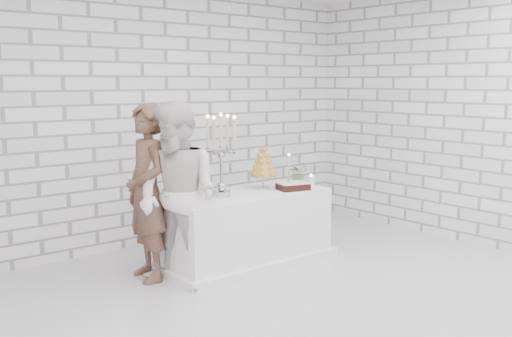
% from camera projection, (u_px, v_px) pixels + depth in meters
% --- Properties ---
extents(ground, '(6.00, 5.00, 0.01)m').
position_uv_depth(ground, '(290.00, 305.00, 5.06)').
color(ground, silver).
rests_on(ground, ground).
extents(wall_back, '(6.00, 0.01, 3.00)m').
position_uv_depth(wall_back, '(144.00, 117.00, 6.75)').
color(wall_back, white).
rests_on(wall_back, ground).
extents(wall_right, '(0.01, 5.00, 3.00)m').
position_uv_depth(wall_right, '(484.00, 117.00, 6.73)').
color(wall_right, white).
rests_on(wall_right, ground).
extents(cake_table, '(1.80, 0.80, 0.75)m').
position_uv_depth(cake_table, '(245.00, 227.00, 6.24)').
color(cake_table, white).
rests_on(cake_table, ground).
extents(groom, '(0.48, 0.67, 1.71)m').
position_uv_depth(groom, '(147.00, 193.00, 5.63)').
color(groom, '#4B3427').
rests_on(groom, ground).
extents(bride, '(0.86, 0.99, 1.74)m').
position_uv_depth(bride, '(178.00, 196.00, 5.39)').
color(bride, silver).
rests_on(bride, ground).
extents(candelabra, '(0.43, 0.43, 0.85)m').
position_uv_depth(candelabra, '(221.00, 155.00, 5.93)').
color(candelabra, '#A7A7B1').
rests_on(candelabra, cake_table).
extents(croquembouche, '(0.38, 0.38, 0.47)m').
position_uv_depth(croquembouche, '(263.00, 167.00, 6.40)').
color(croquembouche, olive).
rests_on(croquembouche, cake_table).
extents(chocolate_cake, '(0.37, 0.30, 0.08)m').
position_uv_depth(chocolate_cake, '(293.00, 186.00, 6.34)').
color(chocolate_cake, black).
rests_on(chocolate_cake, cake_table).
extents(pillar_candle, '(0.10, 0.10, 0.12)m').
position_uv_depth(pillar_candle, '(311.00, 181.00, 6.52)').
color(pillar_candle, white).
rests_on(pillar_candle, cake_table).
extents(extra_taper, '(0.07, 0.07, 0.32)m').
position_uv_depth(extra_taper, '(289.00, 170.00, 6.73)').
color(extra_taper, beige).
rests_on(extra_taper, cake_table).
extents(flowers, '(0.23, 0.20, 0.25)m').
position_uv_depth(flowers, '(298.00, 173.00, 6.70)').
color(flowers, '#55763F').
rests_on(flowers, cake_table).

